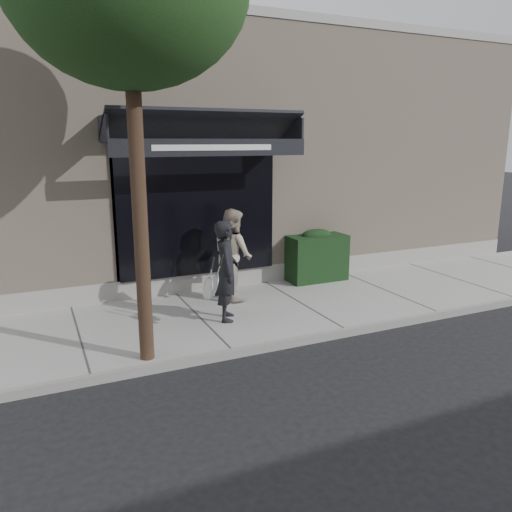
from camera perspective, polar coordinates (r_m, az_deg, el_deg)
name	(u,v)px	position (r m, az deg, el deg)	size (l,w,h in m)	color
ground	(299,308)	(9.63, 4.98, -5.94)	(80.00, 80.00, 0.00)	black
sidewalk	(299,305)	(9.61, 4.99, -5.60)	(20.00, 3.00, 0.12)	gray
curb	(346,332)	(8.38, 10.24, -8.56)	(20.00, 0.10, 0.14)	gray
building_facade	(210,156)	(13.64, -5.27, 11.37)	(14.30, 8.04, 5.64)	#C3AE95
hedge	(316,256)	(11.03, 6.85, 0.02)	(1.30, 0.70, 1.14)	black
pedestrian_front	(226,271)	(8.44, -3.42, -1.74)	(0.86, 0.87, 1.72)	black
pedestrian_back	(233,254)	(9.59, -2.64, 0.23)	(0.78, 0.94, 1.76)	#B5A390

